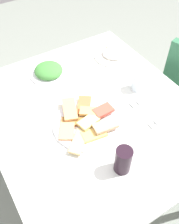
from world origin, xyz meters
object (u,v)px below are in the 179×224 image
Objects in this scene: soda_can at (123,160)px; paper_napkin at (144,114)px; pide_platter at (86,123)px; fork at (141,115)px; salad_plate_rice at (113,54)px; spoon at (147,112)px; dining_table at (92,122)px; salad_plate_greens at (49,71)px; drinking_glass at (138,82)px.

soda_can is 1.06× the size of paper_napkin.
pide_platter reaches higher than fork.
pide_platter reaches higher than paper_napkin.
salad_plate_rice is 1.83× the size of soda_can.
salad_plate_rice is at bearing 163.32° from paper_napkin.
fork and spoon have the same top height.
pide_platter reaches higher than dining_table.
salad_plate_rice is at bearing 132.49° from dining_table.
fork is at bearing -18.74° from salad_plate_rice.
fork is at bearing -85.91° from spoon.
drinking_glass reaches higher than salad_plate_greens.
salad_plate_greens is 0.56m from paper_napkin.
salad_plate_greens is 1.87× the size of paper_napkin.
soda_can is (0.33, -0.06, 0.14)m from dining_table.
pide_platter is at bearing -1.70° from salad_plate_greens.
salad_plate_greens is at bearing -135.28° from drinking_glass.
dining_table is at bearing 9.31° from salad_plate_greens.
salad_plate_greens is 1.76× the size of soda_can.
pide_platter is 0.36m from drinking_glass.
pide_platter is 0.27m from fork.
drinking_glass is (0.34, 0.34, 0.02)m from salad_plate_greens.
pide_platter is at bearing -50.06° from dining_table.
pide_platter is 1.74× the size of fork.
paper_napkin is at bearing 71.69° from pide_platter.
salad_plate_rice is at bearing 169.79° from drinking_glass.
fork is at bearing 50.74° from dining_table.
spoon is at bearing 92.80° from fork.
drinking_glass is 0.18m from paper_napkin.
salad_plate_greens reaches higher than salad_plate_rice.
pide_platter is at bearing -78.88° from drinking_glass.
paper_napkin is 0.68× the size of spoon.
pide_platter is at bearing -106.72° from fork.
salad_plate_greens is 1.28× the size of spoon.
salad_plate_greens reaches higher than dining_table.
dining_table is 0.46m from salad_plate_rice.
fork reaches higher than dining_table.
soda_can is at bearing 1.55° from pide_platter.
soda_can reaches higher than paper_napkin.
paper_napkin is (0.09, 0.27, -0.01)m from pide_platter.
salad_plate_greens is at bearing -96.72° from salad_plate_rice.
salad_plate_greens reaches higher than pide_platter.
fork is at bearing -90.00° from paper_napkin.
soda_can is at bearing -53.47° from spoon.
pide_platter is 1.92× the size of spoon.
drinking_glass is 0.77× the size of paper_napkin.
pide_platter is at bearing -103.14° from spoon.
soda_can is (0.27, 0.01, 0.05)m from pide_platter.
salad_plate_rice is at bearing 164.06° from fork.
drinking_glass is 0.48× the size of fork.
salad_plate_greens is at bearing -152.87° from paper_napkin.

